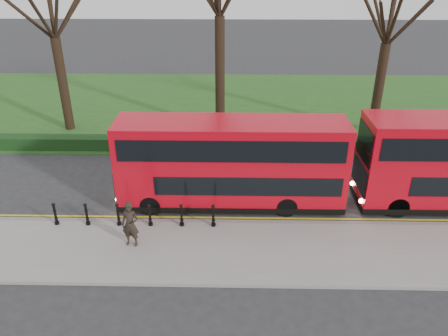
{
  "coord_description": "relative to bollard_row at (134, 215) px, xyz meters",
  "views": [
    {
      "loc": [
        2.8,
        -16.93,
        10.84
      ],
      "look_at": [
        2.45,
        0.5,
        2.0
      ],
      "focal_mm": 35.0,
      "sensor_mm": 36.0,
      "label": 1
    }
  ],
  "objects": [
    {
      "name": "kerb",
      "position": [
        1.36,
        0.35,
        -0.57
      ],
      "size": [
        60.0,
        0.25,
        0.16
      ],
      "primitive_type": "cube",
      "color": "slate",
      "rests_on": "ground"
    },
    {
      "name": "tree_right",
      "position": [
        13.36,
        11.35,
        6.84
      ],
      "size": [
        6.6,
        6.6,
        10.31
      ],
      "color": "black",
      "rests_on": "ground"
    },
    {
      "name": "bollard_row",
      "position": [
        0.0,
        0.0,
        0.0
      ],
      "size": [
        6.92,
        0.15,
        1.0
      ],
      "color": "black",
      "rests_on": "pavement"
    },
    {
      "name": "pedestrian",
      "position": [
        0.18,
        -1.38,
        0.46
      ],
      "size": [
        0.77,
        0.56,
        1.93
      ],
      "primitive_type": "imported",
      "rotation": [
        0.0,
        0.0,
        -0.16
      ],
      "color": "black",
      "rests_on": "pavement"
    },
    {
      "name": "grass_verge",
      "position": [
        1.36,
        16.35,
        -0.62
      ],
      "size": [
        60.0,
        18.0,
        0.06
      ],
      "primitive_type": "cube",
      "color": "#22501A",
      "rests_on": "ground"
    },
    {
      "name": "yellow_line_inner",
      "position": [
        1.36,
        0.85,
        -0.64
      ],
      "size": [
        60.0,
        0.1,
        0.01
      ],
      "primitive_type": "cube",
      "color": "yellow",
      "rests_on": "ground"
    },
    {
      "name": "tree_left",
      "position": [
        -6.64,
        11.35,
        7.23
      ],
      "size": [
        6.94,
        6.94,
        10.85
      ],
      "color": "black",
      "rests_on": "ground"
    },
    {
      "name": "hedge",
      "position": [
        1.36,
        8.15,
        -0.25
      ],
      "size": [
        60.0,
        0.9,
        0.8
      ],
      "primitive_type": "cube",
      "color": "black",
      "rests_on": "ground"
    },
    {
      "name": "bus_lead",
      "position": [
        4.11,
        2.13,
        1.41
      ],
      "size": [
        10.29,
        2.37,
        4.09
      ],
      "color": "#B70715",
      "rests_on": "ground"
    },
    {
      "name": "pavement",
      "position": [
        1.36,
        -1.65,
        -0.57
      ],
      "size": [
        60.0,
        4.0,
        0.15
      ],
      "primitive_type": "cube",
      "color": "gray",
      "rests_on": "ground"
    },
    {
      "name": "ground",
      "position": [
        1.36,
        1.35,
        -0.65
      ],
      "size": [
        120.0,
        120.0,
        0.0
      ],
      "primitive_type": "plane",
      "color": "#28282B",
      "rests_on": "ground"
    },
    {
      "name": "yellow_line_outer",
      "position": [
        1.36,
        0.65,
        -0.64
      ],
      "size": [
        60.0,
        0.1,
        0.01
      ],
      "primitive_type": "cube",
      "color": "yellow",
      "rests_on": "ground"
    }
  ]
}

